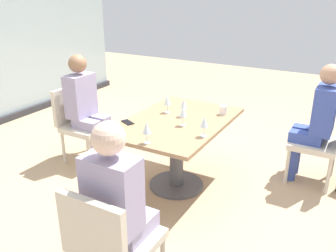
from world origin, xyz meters
The scene contains 15 objects.
ground_plane centered at (0.00, 0.00, 0.00)m, with size 12.00×12.00×0.00m, color tan.
dining_table_main centered at (0.00, 0.00, 0.56)m, with size 1.35×0.91×0.73m.
chair_side_end centered at (-1.50, -0.34, 0.50)m, with size 0.50×0.46×0.87m.
chair_front_right centered at (0.81, -1.28, 0.50)m, with size 0.46×0.50×0.87m.
chair_near_window centered at (0.00, 1.28, 0.50)m, with size 0.46×0.51×0.87m.
person_side_end centered at (-1.39, -0.34, 0.70)m, with size 0.39×0.34×1.26m.
person_front_right centered at (0.81, -1.17, 0.70)m, with size 0.34×0.39×1.26m.
person_near_window centered at (0.00, 1.17, 0.70)m, with size 0.34×0.39×1.26m.
wine_glass_0 centered at (-0.10, -0.12, 0.86)m, with size 0.07×0.07×0.18m.
wine_glass_1 centered at (0.13, -0.01, 0.86)m, with size 0.07×0.07×0.18m.
wine_glass_2 centered at (-0.60, -0.04, 0.86)m, with size 0.07×0.07×0.18m.
wine_glass_3 centered at (-0.24, -0.39, 0.86)m, with size 0.07×0.07×0.18m.
wine_glass_4 centered at (0.15, 0.19, 0.86)m, with size 0.07×0.07×0.18m.
coffee_cup centered at (0.38, -0.33, 0.78)m, with size 0.08×0.08×0.09m, color white.
cell_phone_on_table centered at (-0.29, 0.38, 0.73)m, with size 0.07×0.14×0.01m, color black.
Camera 1 is at (-2.88, -1.53, 1.96)m, focal length 38.25 mm.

